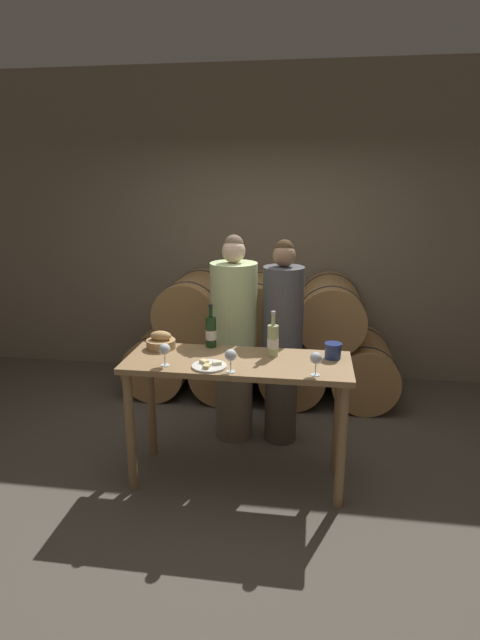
{
  "coord_description": "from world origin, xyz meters",
  "views": [
    {
      "loc": [
        0.47,
        -3.15,
        2.11
      ],
      "look_at": [
        0.0,
        0.11,
        1.17
      ],
      "focal_mm": 28.0,
      "sensor_mm": 36.0,
      "label": 1
    }
  ],
  "objects_px": {
    "tasting_table": "(238,381)",
    "person_right": "(282,342)",
    "cheese_plate": "(209,366)",
    "wine_bottle_white": "(273,340)",
    "person_left": "(234,340)",
    "wine_bottle_red": "(211,332)",
    "wine_glass_left": "(231,356)",
    "blue_crock": "(333,350)",
    "wine_glass_far_left": "(165,350)",
    "wine_glass_center": "(316,359)",
    "bread_basket": "(161,342)"
  },
  "relations": [
    {
      "from": "wine_bottle_red",
      "to": "wine_glass_center",
      "type": "distance_m",
      "value": 0.88
    },
    {
      "from": "wine_bottle_white",
      "to": "person_left",
      "type": "bearing_deg",
      "value": 124.93
    },
    {
      "from": "cheese_plate",
      "to": "person_left",
      "type": "bearing_deg",
      "value": 87.03
    },
    {
      "from": "wine_bottle_red",
      "to": "cheese_plate",
      "type": "distance_m",
      "value": 0.42
    },
    {
      "from": "person_right",
      "to": "wine_glass_left",
      "type": "distance_m",
      "value": 0.91
    },
    {
      "from": "blue_crock",
      "to": "cheese_plate",
      "type": "bearing_deg",
      "value": -160.34
    },
    {
      "from": "person_left",
      "to": "wine_bottle_white",
      "type": "bearing_deg",
      "value": -55.07
    },
    {
      "from": "wine_bottle_white",
      "to": "tasting_table",
      "type": "bearing_deg",
      "value": -153.09
    },
    {
      "from": "person_left",
      "to": "wine_bottle_red",
      "type": "relative_size",
      "value": 5.23
    },
    {
      "from": "blue_crock",
      "to": "wine_glass_center",
      "type": "relative_size",
      "value": 0.78
    },
    {
      "from": "blue_crock",
      "to": "wine_glass_left",
      "type": "distance_m",
      "value": 0.74
    },
    {
      "from": "bread_basket",
      "to": "cheese_plate",
      "type": "bearing_deg",
      "value": -37.06
    },
    {
      "from": "blue_crock",
      "to": "person_right",
      "type": "bearing_deg",
      "value": 127.28
    },
    {
      "from": "wine_bottle_red",
      "to": "blue_crock",
      "type": "height_order",
      "value": "wine_bottle_red"
    },
    {
      "from": "person_right",
      "to": "cheese_plate",
      "type": "relative_size",
      "value": 7.26
    },
    {
      "from": "wine_bottle_white",
      "to": "cheese_plate",
      "type": "distance_m",
      "value": 0.49
    },
    {
      "from": "wine_glass_far_left",
      "to": "wine_glass_center",
      "type": "bearing_deg",
      "value": -1.61
    },
    {
      "from": "cheese_plate",
      "to": "tasting_table",
      "type": "bearing_deg",
      "value": 44.65
    },
    {
      "from": "person_left",
      "to": "bread_basket",
      "type": "xyz_separation_m",
      "value": [
        -0.46,
        -0.46,
        0.11
      ]
    },
    {
      "from": "person_left",
      "to": "bread_basket",
      "type": "distance_m",
      "value": 0.66
    },
    {
      "from": "cheese_plate",
      "to": "wine_glass_left",
      "type": "height_order",
      "value": "wine_glass_left"
    },
    {
      "from": "wine_bottle_red",
      "to": "wine_glass_center",
      "type": "bearing_deg",
      "value": -30.45
    },
    {
      "from": "wine_glass_far_left",
      "to": "person_right",
      "type": "bearing_deg",
      "value": 47.62
    },
    {
      "from": "tasting_table",
      "to": "person_right",
      "type": "bearing_deg",
      "value": 66.76
    },
    {
      "from": "tasting_table",
      "to": "cheese_plate",
      "type": "height_order",
      "value": "cheese_plate"
    },
    {
      "from": "person_right",
      "to": "bread_basket",
      "type": "relative_size",
      "value": 7.92
    },
    {
      "from": "wine_glass_far_left",
      "to": "wine_glass_center",
      "type": "height_order",
      "value": "same"
    },
    {
      "from": "wine_glass_far_left",
      "to": "wine_glass_left",
      "type": "relative_size",
      "value": 1.0
    },
    {
      "from": "person_left",
      "to": "blue_crock",
      "type": "relative_size",
      "value": 14.21
    },
    {
      "from": "person_right",
      "to": "wine_glass_center",
      "type": "bearing_deg",
      "value": -72.56
    },
    {
      "from": "wine_glass_center",
      "to": "blue_crock",
      "type": "bearing_deg",
      "value": 70.23
    },
    {
      "from": "blue_crock",
      "to": "wine_glass_center",
      "type": "xyz_separation_m",
      "value": [
        -0.12,
        -0.33,
        0.05
      ]
    },
    {
      "from": "person_right",
      "to": "bread_basket",
      "type": "distance_m",
      "value": 0.98
    },
    {
      "from": "cheese_plate",
      "to": "wine_glass_left",
      "type": "xyz_separation_m",
      "value": [
        0.15,
        -0.06,
        0.1
      ]
    },
    {
      "from": "tasting_table",
      "to": "bread_basket",
      "type": "distance_m",
      "value": 0.64
    },
    {
      "from": "wine_glass_center",
      "to": "person_left",
      "type": "bearing_deg",
      "value": 128.22
    },
    {
      "from": "blue_crock",
      "to": "wine_glass_center",
      "type": "distance_m",
      "value": 0.35
    },
    {
      "from": "wine_bottle_red",
      "to": "blue_crock",
      "type": "distance_m",
      "value": 0.88
    },
    {
      "from": "person_right",
      "to": "wine_bottle_white",
      "type": "bearing_deg",
      "value": -94.18
    },
    {
      "from": "tasting_table",
      "to": "wine_glass_left",
      "type": "bearing_deg",
      "value": -92.77
    },
    {
      "from": "wine_glass_far_left",
      "to": "cheese_plate",
      "type": "bearing_deg",
      "value": 2.42
    },
    {
      "from": "person_left",
      "to": "wine_glass_left",
      "type": "bearing_deg",
      "value": -82.47
    },
    {
      "from": "tasting_table",
      "to": "wine_bottle_white",
      "type": "xyz_separation_m",
      "value": [
        0.23,
        0.12,
        0.26
      ]
    },
    {
      "from": "tasting_table",
      "to": "wine_glass_left",
      "type": "height_order",
      "value": "wine_glass_left"
    },
    {
      "from": "tasting_table",
      "to": "wine_bottle_white",
      "type": "bearing_deg",
      "value": 26.91
    },
    {
      "from": "person_right",
      "to": "blue_crock",
      "type": "xyz_separation_m",
      "value": [
        0.38,
        -0.49,
        0.13
      ]
    },
    {
      "from": "cheese_plate",
      "to": "wine_glass_far_left",
      "type": "xyz_separation_m",
      "value": [
        -0.3,
        -0.01,
        0.1
      ]
    },
    {
      "from": "bread_basket",
      "to": "cheese_plate",
      "type": "xyz_separation_m",
      "value": [
        0.42,
        -0.32,
        -0.04
      ]
    },
    {
      "from": "wine_glass_center",
      "to": "wine_glass_left",
      "type": "bearing_deg",
      "value": -177.6
    },
    {
      "from": "person_left",
      "to": "wine_glass_far_left",
      "type": "height_order",
      "value": "person_left"
    }
  ]
}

